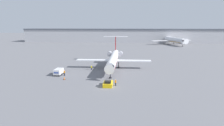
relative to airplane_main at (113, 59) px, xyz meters
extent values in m
plane|color=slate|center=(0.16, -19.79, -3.60)|extent=(600.00, 600.00, 0.00)
cube|color=#B2B2B7|center=(0.16, 100.21, 1.92)|extent=(180.00, 16.00, 11.06)
cube|color=#4C515B|center=(0.16, 100.21, 8.05)|extent=(180.00, 16.80, 1.20)
cylinder|color=white|center=(0.01, -1.24, -0.07)|extent=(3.08, 24.59, 2.83)
cone|color=white|center=(0.15, -14.65, -0.07)|extent=(2.86, 2.29, 2.83)
cube|color=black|center=(0.14, -13.75, 0.43)|extent=(2.41, 0.72, 0.44)
cone|color=white|center=(-0.12, 12.60, -0.07)|extent=(2.58, 3.14, 2.55)
cube|color=maroon|center=(0.01, -1.24, -0.99)|extent=(2.77, 22.13, 0.20)
cube|color=white|center=(7.45, 0.06, -0.71)|extent=(12.09, 2.45, 0.36)
cube|color=white|center=(-7.45, -0.08, -0.71)|extent=(12.09, 2.45, 0.36)
cylinder|color=#ADADB7|center=(2.18, 9.10, 0.29)|extent=(1.92, 3.02, 1.89)
cylinder|color=#ADADB7|center=(-2.36, 9.06, 0.29)|extent=(1.92, 3.02, 1.89)
cube|color=maroon|center=(-0.13, 13.23, 4.20)|extent=(0.26, 2.20, 5.70)
cube|color=white|center=(-0.13, 13.23, 7.04)|extent=(10.27, 1.90, 0.20)
cylinder|color=black|center=(0.12, -12.52, -2.54)|extent=(0.24, 0.24, 2.12)
cylinder|color=black|center=(0.12, -12.52, -3.40)|extent=(0.80, 0.80, 0.40)
cylinder|color=black|center=(-1.85, 0.57, -2.54)|extent=(0.24, 0.24, 2.12)
cylinder|color=black|center=(-1.85, 0.57, -3.40)|extent=(0.80, 0.80, 0.40)
cylinder|color=black|center=(1.84, 0.61, -2.54)|extent=(0.24, 0.24, 2.12)
cylinder|color=black|center=(1.84, 0.61, -3.40)|extent=(0.80, 0.80, 0.40)
cube|color=yellow|center=(0.17, -19.12, -3.09)|extent=(2.34, 3.69, 1.02)
cube|color=black|center=(0.17, -19.93, -2.23)|extent=(1.64, 1.33, 0.70)
cube|color=black|center=(0.17, -17.35, -3.25)|extent=(2.11, 0.30, 0.61)
cube|color=#232326|center=(-16.53, -10.41, -3.38)|extent=(2.05, 3.69, 0.45)
cube|color=silver|center=(-16.53, -10.41, -2.40)|extent=(2.05, 3.69, 1.52)
cube|color=navy|center=(-16.53, -12.28, -2.40)|extent=(1.43, 0.04, 0.36)
cube|color=#232838|center=(2.12, -18.85, -3.19)|extent=(0.32, 0.20, 0.83)
cube|color=orange|center=(2.12, -18.85, -2.44)|extent=(0.40, 0.24, 0.66)
sphere|color=tan|center=(2.12, -18.85, -1.99)|extent=(0.24, 0.24, 0.24)
cube|color=#232838|center=(-7.47, -3.27, -3.21)|extent=(0.32, 0.20, 0.79)
cube|color=yellow|center=(-7.47, -3.27, -2.50)|extent=(0.40, 0.24, 0.62)
sphere|color=tan|center=(-7.47, -3.27, -2.08)|extent=(0.23, 0.23, 0.23)
cube|color=#232838|center=(-14.39, -11.09, -3.17)|extent=(0.32, 0.20, 0.88)
cube|color=orange|center=(-14.39, -11.09, -2.38)|extent=(0.40, 0.24, 0.69)
sphere|color=tan|center=(-14.39, -11.09, -1.91)|extent=(0.26, 0.26, 0.26)
cube|color=black|center=(-13.09, -14.83, -3.58)|extent=(0.56, 0.56, 0.04)
cone|color=orange|center=(-13.09, -14.83, -3.17)|extent=(0.40, 0.40, 0.80)
cylinder|color=white|center=(41.15, 83.92, 0.36)|extent=(12.67, 29.87, 3.93)
cone|color=white|center=(46.08, 68.06, 0.36)|extent=(4.69, 4.17, 3.93)
cube|color=black|center=(45.70, 69.26, 1.05)|extent=(3.40, 1.66, 0.44)
cone|color=white|center=(36.05, 100.34, 0.36)|extent=(4.66, 5.18, 3.54)
cube|color=orange|center=(41.15, 83.92, -0.92)|extent=(11.40, 26.89, 0.20)
cube|color=white|center=(49.73, 88.16, -0.53)|extent=(15.24, 7.49, 0.36)
cube|color=white|center=(31.68, 82.55, -0.53)|extent=(15.24, 7.49, 0.36)
cylinder|color=#ADADB7|center=(40.15, 96.83, 0.85)|extent=(2.80, 3.46, 2.00)
cylinder|color=#ADADB7|center=(34.67, 95.13, 0.85)|extent=(2.80, 3.46, 2.00)
cube|color=orange|center=(35.80, 101.16, 4.82)|extent=(0.88, 2.17, 5.00)
cube|color=white|center=(35.80, 101.16, 7.32)|extent=(9.13, 4.39, 0.20)
cylinder|color=black|center=(45.31, 70.52, -2.61)|extent=(0.24, 0.24, 2.00)
cylinder|color=black|center=(45.31, 70.52, -3.40)|extent=(0.80, 0.80, 0.40)
cylinder|color=black|center=(38.09, 85.17, -2.61)|extent=(0.24, 0.24, 2.00)
cylinder|color=black|center=(38.09, 85.17, -3.40)|extent=(0.80, 0.80, 0.40)
cylinder|color=black|center=(42.97, 86.68, -2.61)|extent=(0.24, 0.24, 2.00)
cylinder|color=black|center=(42.97, 86.68, -3.40)|extent=(0.80, 0.80, 0.40)
camera|label=1|loc=(5.05, -61.90, 11.87)|focal=28.00mm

